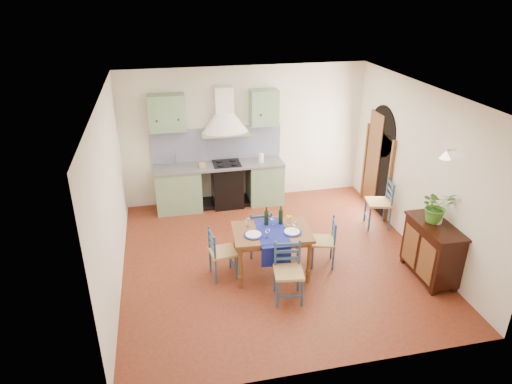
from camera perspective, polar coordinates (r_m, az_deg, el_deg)
floor at (r=7.84m, az=2.27°, el=-8.26°), size 5.00×5.00×0.00m
back_wall at (r=9.30m, az=-3.92°, el=4.51°), size 5.00×0.96×2.80m
right_wall at (r=8.36m, az=18.77°, el=2.91°), size 0.26×5.00×2.80m
left_wall at (r=7.01m, az=-17.73°, el=-0.65°), size 0.04×5.00×2.80m
ceiling at (r=6.72m, az=2.68°, el=12.16°), size 5.00×5.00×0.01m
dining_table at (r=7.13m, az=2.00°, el=-5.51°), size 1.25×0.96×1.08m
chair_near at (r=6.72m, az=4.06°, el=-9.90°), size 0.47×0.47×0.89m
chair_far at (r=7.73m, az=0.43°, el=-4.92°), size 0.40×0.40×0.85m
chair_left at (r=7.19m, az=-4.40°, el=-7.57°), size 0.44×0.44×0.84m
chair_right at (r=7.54m, az=8.59°, el=-6.13°), size 0.48×0.48×0.83m
chair_spare at (r=8.90m, az=15.29°, el=-1.31°), size 0.52×0.52×0.94m
sideboard at (r=7.63m, az=21.11°, el=-6.63°), size 0.50×1.05×0.94m
potted_plant at (r=7.40m, az=21.65°, el=-1.65°), size 0.51×0.45×0.52m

